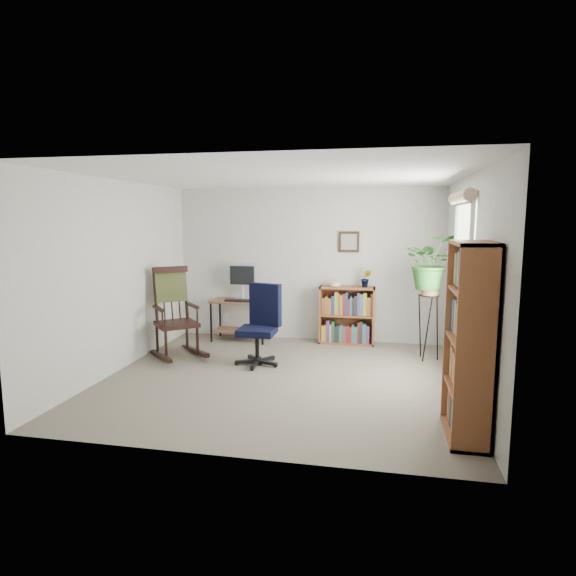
% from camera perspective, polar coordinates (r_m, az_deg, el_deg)
% --- Properties ---
extents(floor, '(4.20, 4.00, 0.00)m').
position_cam_1_polar(floor, '(5.94, -0.76, -10.62)').
color(floor, slate).
rests_on(floor, ground).
extents(ceiling, '(4.20, 4.00, 0.00)m').
position_cam_1_polar(ceiling, '(5.65, -0.81, 13.12)').
color(ceiling, white).
rests_on(ceiling, ground).
extents(wall_back, '(4.20, 0.00, 2.40)m').
position_cam_1_polar(wall_back, '(7.63, 2.34, 2.77)').
color(wall_back, silver).
rests_on(wall_back, ground).
extents(wall_front, '(4.20, 0.00, 2.40)m').
position_cam_1_polar(wall_front, '(3.76, -7.15, -2.76)').
color(wall_front, silver).
rests_on(wall_front, ground).
extents(wall_left, '(0.00, 4.00, 2.40)m').
position_cam_1_polar(wall_left, '(6.44, -19.39, 1.34)').
color(wall_left, silver).
rests_on(wall_left, ground).
extents(wall_right, '(0.00, 4.00, 2.40)m').
position_cam_1_polar(wall_right, '(5.62, 20.63, 0.37)').
color(wall_right, silver).
rests_on(wall_right, ground).
extents(window, '(0.12, 1.20, 1.50)m').
position_cam_1_polar(window, '(5.89, 19.88, 2.69)').
color(window, silver).
rests_on(window, wall_right).
extents(desk, '(0.90, 0.50, 0.65)m').
position_cam_1_polar(desk, '(7.70, -5.65, -3.81)').
color(desk, brown).
rests_on(desk, floor).
extents(monitor, '(0.46, 0.16, 0.56)m').
position_cam_1_polar(monitor, '(7.73, -5.42, 0.79)').
color(monitor, '#BCBCC1').
rests_on(monitor, desk).
extents(keyboard, '(0.40, 0.15, 0.02)m').
position_cam_1_polar(keyboard, '(7.52, -5.95, -1.48)').
color(keyboard, black).
rests_on(keyboard, desk).
extents(office_chair, '(0.74, 0.74, 1.08)m').
position_cam_1_polar(office_chair, '(6.34, -3.70, -4.36)').
color(office_chair, black).
rests_on(office_chair, floor).
extents(rocking_chair, '(1.22, 1.26, 1.27)m').
position_cam_1_polar(rocking_chair, '(6.87, -13.10, -2.76)').
color(rocking_chair, black).
rests_on(rocking_chair, floor).
extents(low_bookshelf, '(0.84, 0.28, 0.89)m').
position_cam_1_polar(low_bookshelf, '(7.49, 6.99, -3.23)').
color(low_bookshelf, brown).
rests_on(low_bookshelf, floor).
extents(tall_bookshelf, '(0.32, 0.75, 1.72)m').
position_cam_1_polar(tall_bookshelf, '(4.47, 20.64, -5.91)').
color(tall_bookshelf, brown).
rests_on(tall_bookshelf, floor).
extents(plant_stand, '(0.33, 0.33, 1.05)m').
position_cam_1_polar(plant_stand, '(6.84, 16.30, -3.90)').
color(plant_stand, black).
rests_on(plant_stand, floor).
extents(spider_plant, '(1.69, 1.88, 1.46)m').
position_cam_1_polar(spider_plant, '(6.70, 16.69, 6.01)').
color(spider_plant, '#2A6924').
rests_on(spider_plant, plant_stand).
extents(potted_plant_small, '(0.13, 0.24, 0.11)m').
position_cam_1_polar(potted_plant_small, '(7.40, 9.22, 0.51)').
color(potted_plant_small, '#2A6924').
rests_on(potted_plant_small, low_bookshelf).
extents(framed_picture, '(0.32, 0.04, 0.32)m').
position_cam_1_polar(framed_picture, '(7.50, 7.22, 5.45)').
color(framed_picture, black).
rests_on(framed_picture, wall_back).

